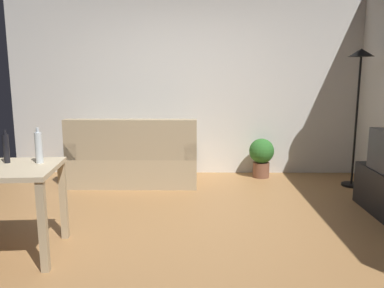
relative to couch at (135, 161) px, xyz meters
name	(u,v)px	position (x,y,z in m)	size (l,w,h in m)	color
ground_plane	(181,229)	(0.70, -1.59, -0.32)	(5.20, 4.40, 0.02)	#9E7042
wall_rear	(186,83)	(0.70, 0.61, 1.04)	(5.20, 0.10, 2.70)	silver
couch	(135,161)	(0.00, 0.00, 0.00)	(1.71, 0.84, 0.92)	tan
torchiere_lamp	(359,80)	(2.95, -0.13, 1.11)	(0.32, 0.32, 1.81)	black
potted_plant	(261,155)	(1.80, 0.31, 0.02)	(0.36, 0.36, 0.57)	brown
bottle_dark	(6,148)	(-0.75, -2.03, 0.58)	(0.05, 0.05, 0.28)	black
bottle_clear	(39,147)	(-0.48, -2.03, 0.59)	(0.06, 0.06, 0.30)	silver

